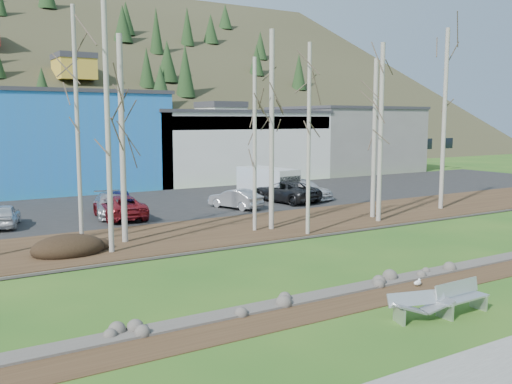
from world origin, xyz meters
TOP-DOWN VIEW (x-y plane):
  - ground at (0.00, 0.00)m, footprint 200.00×200.00m
  - dirt_strip at (0.00, 2.10)m, footprint 80.00×1.80m
  - near_bank_rocks at (0.00, 3.10)m, footprint 80.00×0.80m
  - river at (0.00, 7.20)m, footprint 80.00×8.00m
  - far_bank_rocks at (0.00, 11.30)m, footprint 80.00×0.80m
  - far_bank at (0.00, 14.50)m, footprint 80.00×7.00m
  - parking_lot at (0.00, 25.00)m, footprint 80.00×14.00m
  - building_blue at (-6.00, 39.00)m, footprint 20.40×12.24m
  - building_white at (12.00, 38.98)m, footprint 18.36×12.24m
  - building_grey at (28.00, 39.00)m, footprint 14.28×12.24m
  - hillside at (0.00, 84.00)m, footprint 160.00×72.00m
  - bench_intact at (-1.02, -0.46)m, footprint 1.95×0.64m
  - bench_damaged at (-2.53, -0.25)m, footprint 1.99×1.09m
  - seagull at (-0.01, 2.18)m, footprint 0.38×0.19m
  - dirt_mound at (-9.56, 13.30)m, footprint 3.14×2.22m
  - birch_1 at (-8.49, 15.07)m, footprint 0.20×0.20m
  - birch_2 at (-6.63, 14.37)m, footprint 0.27×0.27m
  - birch_3 at (-7.83, 12.65)m, footprint 0.23×0.23m
  - birch_4 at (1.07, 13.38)m, footprint 0.26×0.26m
  - birch_5 at (0.10, 13.50)m, footprint 0.20×0.20m
  - birch_6 at (1.92, 11.30)m, footprint 0.20×0.20m
  - birch_7 at (8.25, 13.31)m, footprint 0.27×0.27m
  - birch_8 at (7.62, 12.15)m, footprint 0.26×0.26m
  - birch_9 at (14.34, 13.39)m, footprint 0.27×0.27m
  - car_0 at (-10.99, 21.47)m, footprint 2.39×4.00m
  - car_1 at (-4.76, 20.79)m, footprint 2.59×5.09m
  - car_2 at (-4.92, 21.86)m, footprint 2.78×4.97m
  - car_3 at (-4.37, 22.00)m, footprint 2.91×4.71m
  - car_4 at (2.92, 20.50)m, footprint 2.44×4.08m
  - car_5 at (7.39, 21.20)m, footprint 3.28×5.62m
  - car_6 at (9.38, 21.81)m, footprint 3.07×5.19m
  - van_white at (7.67, 23.66)m, footprint 2.70×5.22m

SIDE VIEW (x-z plane):
  - ground at x=0.00m, z-range 0.00..0.00m
  - near_bank_rocks at x=0.00m, z-range -0.25..0.25m
  - river at x=0.00m, z-range -0.45..0.45m
  - far_bank_rocks at x=0.00m, z-range -0.23..0.23m
  - dirt_strip at x=0.00m, z-range 0.00..0.03m
  - parking_lot at x=0.00m, z-range 0.00..0.14m
  - far_bank at x=0.00m, z-range 0.00..0.15m
  - seagull at x=-0.01m, z-range 0.01..0.29m
  - bench_damaged at x=-2.53m, z-range 0.00..0.85m
  - dirt_mound at x=-9.56m, z-range 0.15..0.77m
  - bench_intact at x=-1.02m, z-range 0.00..0.97m
  - car_4 at x=2.92m, z-range 0.14..1.41m
  - car_0 at x=-10.99m, z-range 0.14..1.41m
  - car_2 at x=-4.92m, z-range 0.14..1.50m
  - car_1 at x=-4.76m, z-range 0.14..1.52m
  - car_6 at x=9.38m, z-range 0.14..1.55m
  - car_5 at x=7.39m, z-range 0.14..1.61m
  - car_3 at x=-4.37m, z-range 0.14..1.64m
  - van_white at x=7.67m, z-range 0.14..2.33m
  - building_white at x=12.00m, z-range 0.01..6.81m
  - building_grey at x=28.00m, z-range 0.01..7.31m
  - building_blue at x=-6.00m, z-range 0.01..8.31m
  - birch_5 at x=0.10m, z-range 0.15..9.08m
  - birch_7 at x=8.25m, z-range 0.15..9.44m
  - birch_6 at x=1.92m, z-range 0.15..9.70m
  - birch_2 at x=-6.63m, z-range 0.15..9.84m
  - birch_8 at x=7.62m, z-range 0.15..10.17m
  - birch_4 at x=1.07m, z-range 0.15..10.52m
  - birch_1 at x=-8.49m, z-range 0.15..11.06m
  - birch_3 at x=-7.83m, z-range 0.15..11.43m
  - birch_9 at x=14.34m, z-range 0.15..11.66m
  - hillside at x=0.00m, z-range 0.00..35.00m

